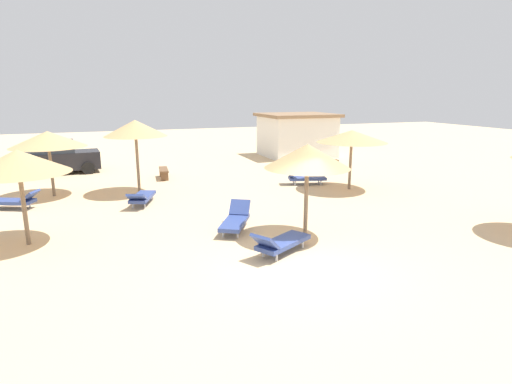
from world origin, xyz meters
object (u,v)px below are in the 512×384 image
Objects in this scene: parasol_1 at (48,139)px; bench_1 at (325,163)px; parasol_2 at (135,128)px; bench_2 at (164,172)px; lounger_0 at (280,242)px; parked_car at (58,158)px; lounger_2 at (142,197)px; lounger_1 at (13,201)px; parasol_5 at (18,162)px; parasol_4 at (352,136)px; lounger_4 at (304,178)px; bench_0 at (288,164)px; parasol_0 at (307,156)px; lounger_7 at (236,220)px.

bench_1 is at bearing 6.93° from parasol_1.
parasol_2 reaches higher than bench_2.
parasol_1 is at bearing 168.15° from parasol_2.
parked_car reaches higher than lounger_0.
parasol_1 is 4.71m from lounger_2.
lounger_1 is 4.58m from lounger_2.
parasol_2 is 1.15× the size of parasol_5.
parasol_2 is 1.54× the size of lounger_1.
parasol_4 is 1.52× the size of lounger_1.
lounger_4 is (10.82, 4.34, -2.03)m from parasol_5.
parasol_5 is 1.73× the size of bench_0.
lounger_2 is at bearing 127.83° from parasol_0.
bench_2 is at bearing 148.40° from lounger_4.
bench_1 is at bearing 57.62° from parasol_0.
bench_2 is at bearing -33.55° from parked_car.
lounger_7 is (-4.98, -5.16, 0.01)m from lounger_4.
lounger_0 is at bearing -65.99° from parked_car.
parasol_2 reaches higher than lounger_7.
bench_0 is (11.65, 7.87, -2.00)m from parasol_5.
bench_2 is (-6.73, 0.09, 0.00)m from bench_0.
parasol_1 is at bearing 165.30° from parasol_4.
parasol_0 reaches higher than bench_2.
parasol_2 is 7.77m from lounger_4.
parasol_0 is 7.11m from lounger_2.
lounger_4 is 4.39m from bench_1.
bench_2 is at bearing 31.76° from lounger_1.
bench_0 is 6.73m from bench_2.
bench_0 is at bearing 67.87° from parasol_0.
parasol_1 is 1.47× the size of lounger_1.
parasol_0 is at bearing -61.13° from parasol_2.
parasol_5 is 1.37× the size of lounger_0.
lounger_1 is at bearing -148.24° from bench_2.
bench_1 is (1.51, 4.83, -1.97)m from parasol_4.
parasol_5 is 6.24m from lounger_7.
parasol_2 is 1.99× the size of bench_1.
parasol_0 is at bearing -116.60° from lounger_4.
parasol_5 is 9.58m from bench_2.
lounger_2 is (3.26, -2.73, -2.02)m from parasol_1.
bench_0 is (-0.60, 5.10, -1.97)m from parasol_4.
lounger_2 is (-2.94, 6.34, -0.01)m from lounger_0.
parasol_2 reaches higher than lounger_0.
parasol_2 is (3.35, -0.70, 0.39)m from parasol_1.
bench_2 is (-0.92, 8.79, 0.02)m from lounger_7.
parasol_4 reaches higher than bench_1.
bench_1 is at bearing -14.86° from parked_car.
parasol_2 reaches higher than parasol_5.
parasol_1 is 0.95× the size of parasol_2.
parasol_2 is 6.32m from parasol_5.
parasol_0 is 10.95m from lounger_1.
bench_2 is at bearing 72.33° from lounger_2.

